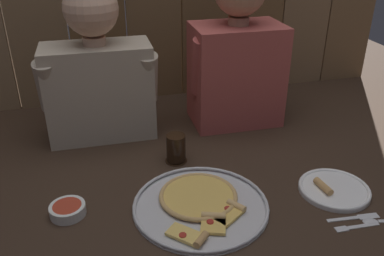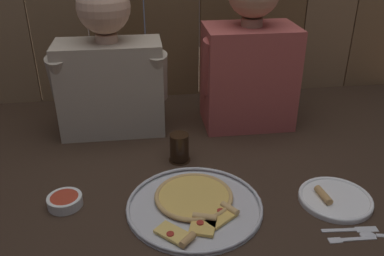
% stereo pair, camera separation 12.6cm
% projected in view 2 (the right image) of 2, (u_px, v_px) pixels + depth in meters
% --- Properties ---
extents(ground_plane, '(3.20, 3.20, 0.00)m').
position_uv_depth(ground_plane, '(198.00, 195.00, 1.26)').
color(ground_plane, '#332319').
extents(pizza_tray, '(0.40, 0.40, 0.03)m').
position_uv_depth(pizza_tray, '(195.00, 203.00, 1.20)').
color(pizza_tray, silver).
rests_on(pizza_tray, ground).
extents(dinner_plate, '(0.22, 0.22, 0.03)m').
position_uv_depth(dinner_plate, '(335.00, 198.00, 1.23)').
color(dinner_plate, white).
rests_on(dinner_plate, ground).
extents(drinking_glass, '(0.08, 0.08, 0.10)m').
position_uv_depth(drinking_glass, '(179.00, 148.00, 1.42)').
color(drinking_glass, black).
rests_on(drinking_glass, ground).
extents(dipping_bowl, '(0.10, 0.10, 0.03)m').
position_uv_depth(dipping_bowl, '(65.00, 200.00, 1.21)').
color(dipping_bowl, white).
rests_on(dipping_bowl, ground).
extents(table_fork, '(0.13, 0.02, 0.01)m').
position_uv_depth(table_fork, '(350.00, 239.00, 1.08)').
color(table_fork, silver).
rests_on(table_fork, ground).
extents(table_knife, '(0.16, 0.03, 0.01)m').
position_uv_depth(table_knife, '(350.00, 230.00, 1.11)').
color(table_knife, silver).
rests_on(table_knife, ground).
extents(table_spoon, '(0.14, 0.05, 0.01)m').
position_uv_depth(table_spoon, '(377.00, 235.00, 1.09)').
color(table_spoon, silver).
rests_on(table_spoon, ground).
extents(diner_left, '(0.43, 0.21, 0.58)m').
position_uv_depth(diner_left, '(109.00, 64.00, 1.52)').
color(diner_left, '#B2A38E').
rests_on(diner_left, ground).
extents(diner_right, '(0.38, 0.23, 0.63)m').
position_uv_depth(diner_right, '(250.00, 53.00, 1.57)').
color(diner_right, '#AD4C47').
rests_on(diner_right, ground).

